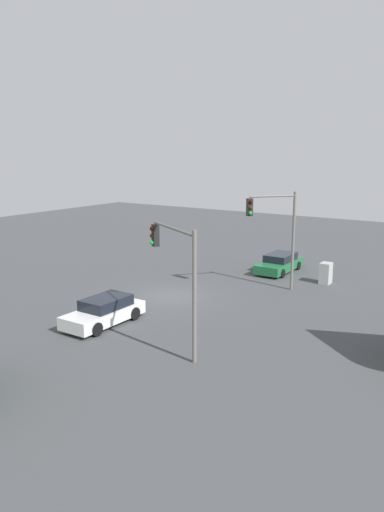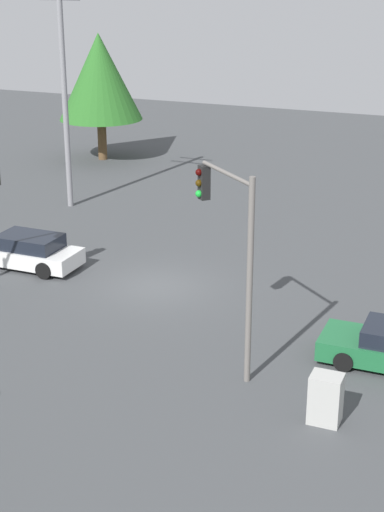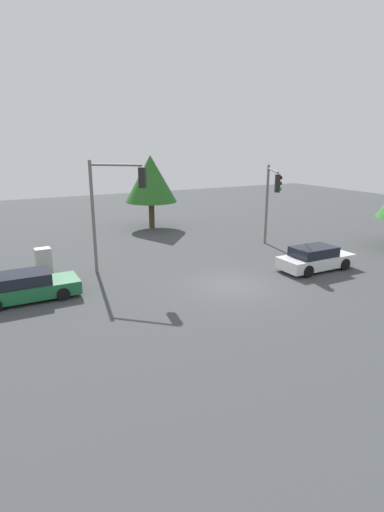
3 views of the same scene
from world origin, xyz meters
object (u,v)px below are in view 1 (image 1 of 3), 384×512
Objects in this scene: sedan_white at (104,311)px; traffic_signal_cross at (176,263)px; traffic_signal_main at (276,225)px; electrical_cabinet at (326,273)px; sedan_green at (279,263)px.

traffic_signal_cross reaches higher than sedan_white.
traffic_signal_main reaches higher than electrical_cabinet.
sedan_green is 6.33m from traffic_signal_main.
traffic_signal_main is (4.90, 1.80, 3.58)m from sedan_green.
sedan_green is 4.14m from electrical_cabinet.
traffic_signal_main reaches higher than sedan_white.
sedan_green is at bearing -51.97° from traffic_signal_cross.
traffic_signal_cross is at bearing -7.71° from electrical_cabinet.
traffic_signal_cross is 3.99× the size of electrical_cabinet.
traffic_signal_main is at bearing -30.72° from electrical_cabinet.
traffic_signal_main is 4.41× the size of electrical_cabinet.
electrical_cabinet is (-3.54, 2.11, -3.51)m from traffic_signal_main.
traffic_signal_cross reaches higher than sedan_green.
sedan_green is 0.83× the size of traffic_signal_cross.
electrical_cabinet reaches higher than sedan_white.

